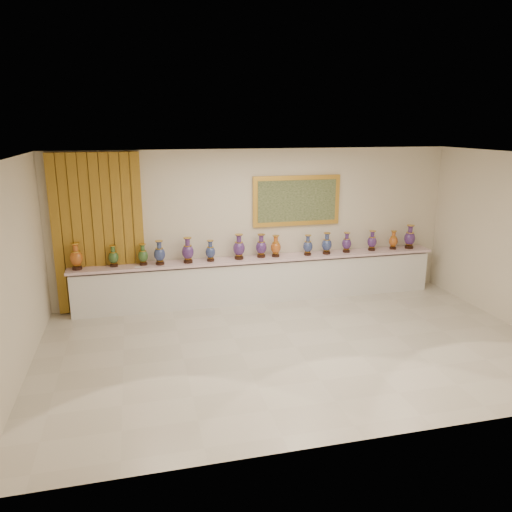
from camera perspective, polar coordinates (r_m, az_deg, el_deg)
The scene contains 19 objects.
ground at distance 8.12m, azimuth 4.51°, elevation -10.33°, with size 8.00×8.00×0.00m, color beige.
room at distance 9.59m, azimuth -13.90°, elevation 3.13°, with size 8.00×8.00×8.00m.
counter at distance 10.00m, azimuth 0.49°, elevation -2.72°, with size 7.28×0.48×0.90m.
vase_0 at distance 9.55m, azimuth -19.85°, elevation -0.18°, with size 0.25×0.25×0.50m.
vase_1 at distance 9.56m, azimuth -15.98°, elevation -0.11°, with size 0.22×0.22×0.40m.
vase_2 at distance 9.52m, azimuth -12.78°, elevation 0.04°, with size 0.22×0.22×0.40m.
vase_3 at distance 9.48m, azimuth -10.96°, elevation 0.24°, with size 0.27×0.27×0.46m.
vase_4 at distance 9.52m, azimuth -7.80°, elevation 0.52°, with size 0.28×0.28×0.49m.
vase_5 at distance 9.60m, azimuth -5.23°, elevation 0.48°, with size 0.22×0.22×0.41m.
vase_6 at distance 9.70m, azimuth -1.96°, elevation 0.92°, with size 0.25×0.25×0.50m.
vase_7 at distance 9.83m, azimuth 0.60°, elevation 1.05°, with size 0.28×0.28×0.47m.
vase_8 at distance 9.89m, azimuth 2.27°, elevation 1.02°, with size 0.25×0.25×0.43m.
vase_9 at distance 10.05m, azimuth 5.94°, elevation 1.13°, with size 0.24×0.24×0.41m.
vase_10 at distance 10.19m, azimuth 8.09°, elevation 1.32°, with size 0.27×0.27×0.44m.
vase_11 at distance 10.40m, azimuth 10.32°, elevation 1.43°, with size 0.25×0.25×0.41m.
vase_12 at distance 10.66m, azimuth 13.12°, elevation 1.62°, with size 0.19×0.19×0.42m.
vase_13 at distance 10.88m, azimuth 15.42°, elevation 1.68°, with size 0.19×0.19×0.39m.
vase_14 at distance 11.04m, azimuth 17.16°, elevation 1.99°, with size 0.30×0.30×0.50m.
label_card at distance 9.45m, azimuth -13.39°, elevation -1.23°, with size 0.10×0.06×0.00m, color white.
Camera 1 is at (-2.36, -6.97, 3.44)m, focal length 35.00 mm.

